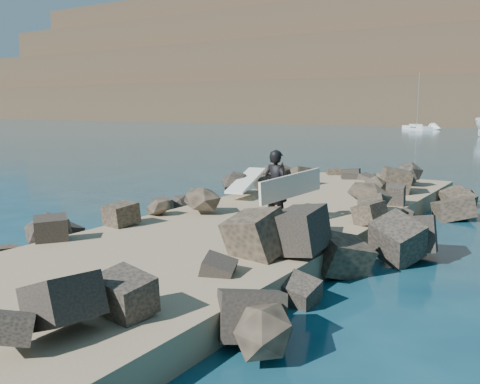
{
  "coord_description": "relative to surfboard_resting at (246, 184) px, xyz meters",
  "views": [
    {
      "loc": [
        7.47,
        -12.66,
        3.7
      ],
      "look_at": [
        0.0,
        -1.0,
        1.5
      ],
      "focal_mm": 40.0,
      "sensor_mm": 36.0,
      "label": 1
    }
  ],
  "objects": [
    {
      "name": "sailboat_e",
      "position": [
        -13.26,
        74.1,
        -0.7
      ],
      "size": [
        6.29,
        7.21,
        9.4
      ],
      "color": "white",
      "rests_on": "ground"
    },
    {
      "name": "surfboard_resting",
      "position": [
        0.0,
        0.0,
        0.0
      ],
      "size": [
        1.19,
        2.66,
        0.09
      ],
      "primitive_type": "cube",
      "rotation": [
        0.0,
        0.0,
        0.22
      ],
      "color": "white",
      "rests_on": "riprap_left"
    },
    {
      "name": "jetty",
      "position": [
        2.4,
        -5.13,
        -0.74
      ],
      "size": [
        6.0,
        26.0,
        0.6
      ],
      "primitive_type": "cube",
      "color": "#8C7759",
      "rests_on": "ground"
    },
    {
      "name": "ground",
      "position": [
        2.4,
        -3.13,
        -1.04
      ],
      "size": [
        800.0,
        800.0,
        0.0
      ],
      "primitive_type": "plane",
      "color": "#0F384C",
      "rests_on": "ground"
    },
    {
      "name": "surfer_with_board",
      "position": [
        3.08,
        -3.31,
        0.56
      ],
      "size": [
        1.14,
        2.42,
        1.98
      ],
      "color": "black",
      "rests_on": "jetty"
    },
    {
      "name": "riprap_left",
      "position": [
        -0.5,
        -4.63,
        -0.54
      ],
      "size": [
        2.6,
        22.0,
        1.0
      ],
      "primitive_type": "cube",
      "color": "black",
      "rests_on": "ground"
    },
    {
      "name": "riprap_right",
      "position": [
        5.3,
        -4.63,
        -0.54
      ],
      "size": [
        2.6,
        22.0,
        1.0
      ],
      "primitive_type": "cube",
      "color": "black",
      "rests_on": "ground"
    }
  ]
}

